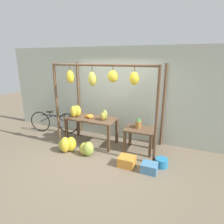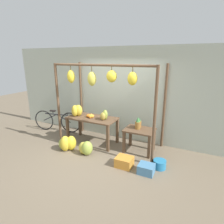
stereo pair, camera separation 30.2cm
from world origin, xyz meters
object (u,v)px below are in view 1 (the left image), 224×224
at_px(banana_pile_ground_right, 87,149).
at_px(pineapple_cluster, 138,123).
at_px(papaya_pile, 104,115).
at_px(fruit_crate_white, 127,161).
at_px(parked_bicycle, 54,122).
at_px(banana_pile_ground_left, 67,145).
at_px(fruit_crate_purple, 149,168).
at_px(blue_bucket, 162,163).
at_px(banana_pile_on_table, 75,111).
at_px(orange_pile, 90,116).

bearing_deg(banana_pile_ground_right, pineapple_cluster, 36.26).
height_order(pineapple_cluster, papaya_pile, papaya_pile).
height_order(fruit_crate_white, parked_bicycle, parked_bicycle).
bearing_deg(banana_pile_ground_right, papaya_pile, 74.80).
bearing_deg(fruit_crate_white, banana_pile_ground_right, 176.10).
distance_m(banana_pile_ground_left, papaya_pile, 1.29).
height_order(banana_pile_ground_right, fruit_crate_purple, banana_pile_ground_right).
distance_m(pineapple_cluster, blue_bucket, 1.19).
distance_m(banana_pile_on_table, papaya_pile, 0.92).
distance_m(orange_pile, blue_bucket, 2.35).
relative_size(orange_pile, papaya_pile, 0.85).
xyz_separation_m(orange_pile, fruit_crate_purple, (1.96, -0.83, -0.73)).
bearing_deg(banana_pile_ground_left, banana_pile_on_table, 99.65).
height_order(pineapple_cluster, fruit_crate_white, pineapple_cluster).
distance_m(fruit_crate_white, blue_bucket, 0.82).
distance_m(blue_bucket, fruit_crate_purple, 0.40).
relative_size(orange_pile, blue_bucket, 0.81).
bearing_deg(fruit_crate_white, parked_bicycle, 160.55).
height_order(pineapple_cluster, banana_pile_ground_right, pineapple_cluster).
bearing_deg(fruit_crate_purple, parked_bicycle, 162.76).
relative_size(banana_pile_ground_left, fruit_crate_purple, 1.54).
xyz_separation_m(banana_pile_on_table, parked_bicycle, (-1.09, 0.30, -0.59)).
distance_m(fruit_crate_white, papaya_pile, 1.46).
xyz_separation_m(fruit_crate_white, parked_bicycle, (-2.95, 1.04, 0.26)).
bearing_deg(orange_pile, papaya_pile, -1.41).
relative_size(parked_bicycle, papaya_pile, 6.04).
bearing_deg(parked_bicycle, papaya_pile, -7.61).
relative_size(orange_pile, fruit_crate_white, 0.62).
bearing_deg(blue_bucket, banana_pile_on_table, 170.11).
distance_m(orange_pile, papaya_pile, 0.48).
bearing_deg(blue_bucket, pineapple_cluster, 139.95).
height_order(blue_bucket, parked_bicycle, parked_bicycle).
relative_size(blue_bucket, papaya_pile, 1.05).
height_order(blue_bucket, fruit_crate_purple, fruit_crate_purple).
bearing_deg(banana_pile_on_table, papaya_pile, 1.76).
xyz_separation_m(banana_pile_on_table, pineapple_cluster, (1.87, 0.17, -0.18)).
bearing_deg(parked_bicycle, fruit_crate_purple, -17.24).
height_order(banana_pile_ground_right, parked_bicycle, parked_bicycle).
bearing_deg(pineapple_cluster, banana_pile_ground_right, -143.74).
relative_size(pineapple_cluster, fruit_crate_white, 0.87).
distance_m(papaya_pile, fruit_crate_purple, 1.88).
relative_size(orange_pile, parked_bicycle, 0.14).
height_order(banana_pile_ground_left, fruit_crate_purple, banana_pile_ground_left).
distance_m(banana_pile_ground_left, parked_bicycle, 1.56).
bearing_deg(blue_bucket, parked_bicycle, 168.53).
bearing_deg(banana_pile_ground_right, banana_pile_ground_left, -179.22).
height_order(fruit_crate_white, blue_bucket, fruit_crate_white).
xyz_separation_m(orange_pile, banana_pile_ground_left, (-0.33, -0.72, -0.64)).
bearing_deg(banana_pile_ground_left, banana_pile_ground_right, 0.78).
xyz_separation_m(banana_pile_on_table, blue_bucket, (2.63, -0.46, -0.86)).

